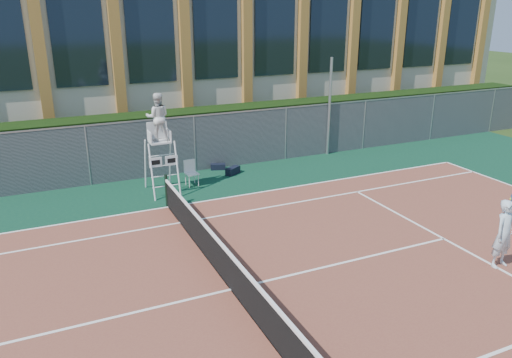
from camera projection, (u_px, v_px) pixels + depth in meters
name	position (u px, v px, depth m)	size (l,w,h in m)	color
ground	(231.00, 291.00, 11.44)	(120.00, 120.00, 0.00)	#233814
apron	(216.00, 271.00, 12.30)	(36.00, 20.00, 0.01)	#0B3325
tennis_court	(231.00, 290.00, 11.43)	(23.77, 10.97, 0.02)	brown
tennis_net	(231.00, 270.00, 11.27)	(0.10, 11.30, 1.10)	black
fence	(144.00, 150.00, 18.66)	(40.00, 0.06, 2.20)	#595E60
hedge	(137.00, 142.00, 19.69)	(40.00, 1.40, 2.20)	black
building	(100.00, 49.00, 25.54)	(45.00, 10.60, 8.22)	beige
steel_pole	(329.00, 107.00, 21.39)	(0.12, 0.12, 4.20)	#9EA0A5
umpire_chair	(158.00, 120.00, 16.75)	(0.98, 1.51, 3.52)	white
plastic_chair	(191.00, 170.00, 18.06)	(0.47, 0.47, 0.93)	silver
sports_bag_near	(233.00, 171.00, 19.36)	(0.66, 0.26, 0.28)	black
sports_bag_far	(218.00, 167.00, 19.92)	(0.58, 0.25, 0.23)	black
tennis_player	(504.00, 234.00, 12.20)	(0.99, 0.69, 1.76)	silver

